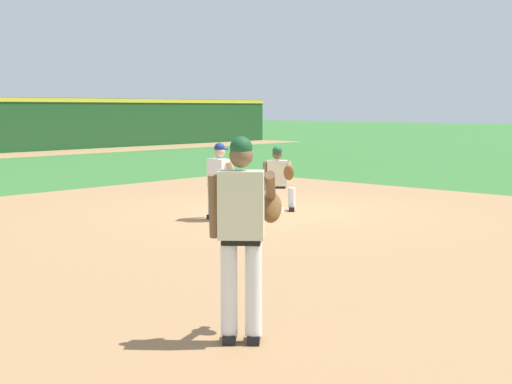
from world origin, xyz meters
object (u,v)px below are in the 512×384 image
(baseball, at_px, (260,241))
(first_baseman, at_px, (278,176))
(pitcher, at_px, (243,227))
(baserunner, at_px, (220,178))
(first_base_bag, at_px, (271,210))

(baseball, relative_size, first_baseman, 0.06)
(pitcher, distance_m, baserunner, 7.04)
(baseball, bearing_deg, first_baseman, 36.05)
(first_baseman, height_order, baserunner, baserunner)
(first_base_bag, xyz_separation_m, baseball, (-2.61, -2.06, -0.01))
(first_base_bag, distance_m, pitcher, 8.11)
(first_base_bag, xyz_separation_m, baserunner, (-1.42, 0.04, 0.75))
(pitcher, bearing_deg, first_baseman, 38.46)
(pitcher, height_order, first_baseman, pitcher)
(first_base_bag, xyz_separation_m, first_baseman, (0.18, -0.03, 0.69))
(first_base_bag, distance_m, baseball, 3.32)
(first_base_bag, height_order, baserunner, baserunner)
(first_baseman, bearing_deg, baserunner, 177.74)
(baseball, bearing_deg, pitcher, -139.79)
(baseball, distance_m, first_baseman, 3.52)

